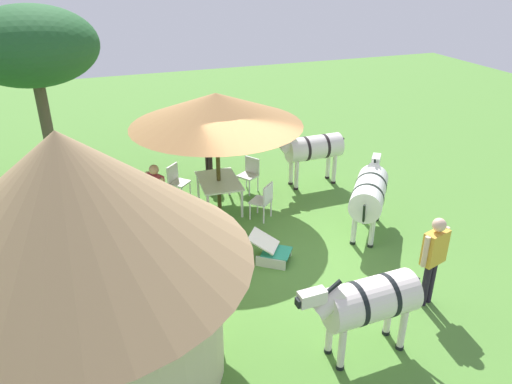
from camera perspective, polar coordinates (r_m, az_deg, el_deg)
The scene contains 16 objects.
ground_plane at distance 10.42m, azimuth 2.67°, elevation -6.49°, with size 36.00×36.00×0.00m, color #4E8234.
thatched_hut at distance 6.89m, azimuth -20.23°, elevation -6.48°, with size 4.70×4.70×3.75m.
shade_umbrella at distance 11.08m, azimuth -4.70°, elevation 9.64°, with size 3.95×3.95×2.86m.
patio_dining_table at distance 11.72m, azimuth -4.38°, elevation 1.03°, with size 1.41×1.00×0.74m.
patio_chair_east_end at distance 12.37m, azimuth -9.31°, elevation 1.45°, with size 0.61×0.61×0.90m.
patio_chair_near_hut at distance 10.88m, azimuth -7.72°, elevation -2.03°, with size 0.61×0.61×0.90m.
patio_chair_west_end at distance 11.24m, azimuth 0.93°, elevation -0.82°, with size 0.61×0.61×0.90m.
patio_chair_near_lawn at distance 12.63m, azimuth -0.73°, elevation 2.33°, with size 0.60×0.59×0.90m.
guest_beside_umbrella at distance 10.81m, azimuth -11.64°, elevation 0.03°, with size 0.51×0.38×1.59m.
guest_behind_table at distance 13.28m, azimuth -5.64°, elevation 5.60°, with size 0.57×0.34×1.65m.
standing_watcher at distance 8.84m, azimuth 20.12°, elevation -6.83°, with size 0.34×0.59×1.71m.
striped_lounge_chair at distance 9.86m, azimuth 1.80°, elevation -6.80°, with size 0.91×0.97×0.58m.
zebra_nearest_camera at distance 12.90m, azimuth 6.58°, elevation 5.08°, with size 0.66×2.17×1.56m.
zebra_by_umbrella at distance 10.85m, azimuth 13.16°, elevation 0.01°, with size 1.93×1.63×1.49m.
zebra_toward_hut at distance 7.57m, azimuth 12.88°, elevation -12.41°, with size 0.71×2.12×1.51m.
acacia_tree_left_background at distance 12.28m, azimuth -24.85°, elevation 15.14°, with size 2.95×2.95×4.68m.
Camera 1 is at (-8.10, 3.42, 5.59)m, focal length 34.12 mm.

